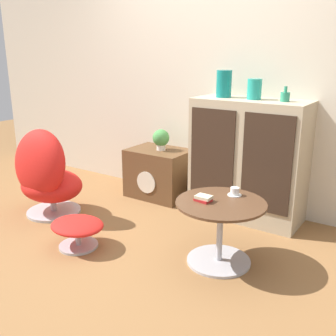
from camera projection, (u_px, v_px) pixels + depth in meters
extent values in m
plane|color=olive|center=(116.00, 251.00, 3.08)|extent=(12.00, 12.00, 0.00)
cube|color=beige|center=(209.00, 72.00, 3.85)|extent=(6.40, 0.06, 2.60)
cube|color=tan|center=(248.00, 160.00, 3.56)|extent=(1.01, 0.44, 1.10)
cube|color=#332319|center=(212.00, 156.00, 3.50)|extent=(0.42, 0.01, 0.83)
cube|color=#332319|center=(266.00, 164.00, 3.23)|extent=(0.42, 0.01, 0.83)
cube|color=brown|center=(159.00, 173.00, 4.17)|extent=(0.63, 0.46, 0.51)
cylinder|color=beige|center=(146.00, 182.00, 4.00)|extent=(0.23, 0.01, 0.23)
cylinder|color=#B7B7BC|center=(54.00, 211.00, 3.80)|extent=(0.51, 0.51, 0.02)
cylinder|color=#B7B7BC|center=(53.00, 205.00, 3.78)|extent=(0.06, 0.06, 0.11)
ellipsoid|color=red|center=(52.00, 185.00, 3.72)|extent=(0.62, 0.53, 0.29)
ellipsoid|color=red|center=(39.00, 163.00, 3.56)|extent=(0.62, 0.39, 0.66)
cylinder|color=#B7B7BC|center=(79.00, 245.00, 3.14)|extent=(0.31, 0.31, 0.02)
cylinder|color=#B7B7BC|center=(78.00, 237.00, 3.12)|extent=(0.04, 0.04, 0.12)
ellipsoid|color=red|center=(77.00, 225.00, 3.09)|extent=(0.44, 0.38, 0.09)
cylinder|color=#B7B7BC|center=(219.00, 261.00, 2.91)|extent=(0.47, 0.47, 0.02)
cylinder|color=#B7B7BC|center=(220.00, 232.00, 2.85)|extent=(0.04, 0.04, 0.44)
cylinder|color=brown|center=(221.00, 203.00, 2.78)|extent=(0.65, 0.65, 0.02)
cylinder|color=#147A75|center=(224.00, 84.00, 3.52)|extent=(0.14, 0.14, 0.24)
cylinder|color=teal|center=(254.00, 89.00, 3.37)|extent=(0.12, 0.12, 0.18)
cylinder|color=#2D8E6B|center=(285.00, 97.00, 3.24)|extent=(0.08, 0.08, 0.08)
cylinder|color=#2D8E6B|center=(286.00, 89.00, 3.22)|extent=(0.03, 0.03, 0.05)
cylinder|color=silver|center=(161.00, 147.00, 4.08)|extent=(0.09, 0.09, 0.06)
sphere|color=#478E47|center=(161.00, 138.00, 4.05)|extent=(0.17, 0.17, 0.17)
cylinder|color=white|center=(235.00, 195.00, 2.90)|extent=(0.10, 0.10, 0.01)
cylinder|color=white|center=(235.00, 191.00, 2.90)|extent=(0.06, 0.06, 0.06)
cube|color=red|center=(203.00, 200.00, 2.79)|extent=(0.12, 0.10, 0.02)
cube|color=beige|center=(204.00, 197.00, 2.78)|extent=(0.11, 0.09, 0.02)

